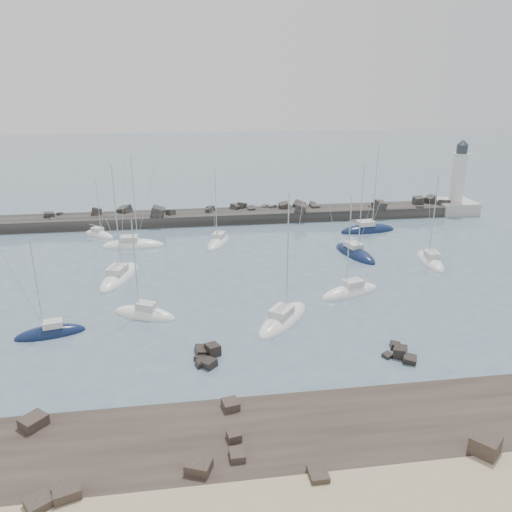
{
  "coord_description": "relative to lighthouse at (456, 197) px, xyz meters",
  "views": [
    {
      "loc": [
        -4.36,
        -49.84,
        24.56
      ],
      "look_at": [
        4.44,
        12.0,
        2.28
      ],
      "focal_mm": 35.0,
      "sensor_mm": 36.0,
      "label": 1
    }
  ],
  "objects": [
    {
      "name": "ground",
      "position": [
        -47.0,
        -38.0,
        -3.09
      ],
      "size": [
        400.0,
        400.0,
        0.0
      ],
      "primitive_type": "plane",
      "color": "slate",
      "rests_on": "ground"
    },
    {
      "name": "rock_shelf",
      "position": [
        -47.07,
        -60.04,
        -3.07
      ],
      "size": [
        140.0,
        12.0,
        2.08
      ],
      "color": "#2C221E",
      "rests_on": "ground"
    },
    {
      "name": "rock_cluster_near",
      "position": [
        -50.11,
        -47.04,
        -2.88
      ],
      "size": [
        2.7,
        3.97,
        1.5
      ],
      "color": "black",
      "rests_on": "ground"
    },
    {
      "name": "rock_cluster_far",
      "position": [
        -32.19,
        -49.28,
        -2.89
      ],
      "size": [
        2.91,
        4.12,
        1.49
      ],
      "color": "black",
      "rests_on": "ground"
    },
    {
      "name": "breakwater",
      "position": [
        -54.57,
        0.01,
        -2.79
      ],
      "size": [
        115.0,
        7.09,
        5.26
      ],
      "color": "#282624",
      "rests_on": "ground"
    },
    {
      "name": "lighthouse",
      "position": [
        0.0,
        0.0,
        0.0
      ],
      "size": [
        7.0,
        7.0,
        14.6
      ],
      "color": "#ADADA7",
      "rests_on": "ground"
    },
    {
      "name": "sailboat_2",
      "position": [
        -65.69,
        -40.35,
        -2.95
      ],
      "size": [
        7.11,
        3.54,
        10.99
      ],
      "color": "#0F1C3F",
      "rests_on": "ground"
    },
    {
      "name": "sailboat_3",
      "position": [
        -60.5,
        -25.81,
        -2.94
      ],
      "size": [
        5.85,
        10.42,
        15.68
      ],
      "color": "white",
      "rests_on": "ground"
    },
    {
      "name": "sailboat_4",
      "position": [
        -59.94,
        -12.61,
        -2.96
      ],
      "size": [
        9.66,
        3.38,
        14.97
      ],
      "color": "white",
      "rests_on": "ground"
    },
    {
      "name": "sailboat_5",
      "position": [
        -56.53,
        -37.34,
        -2.94
      ],
      "size": [
        7.64,
        5.13,
        11.87
      ],
      "color": "white",
      "rests_on": "ground"
    },
    {
      "name": "sailboat_6",
      "position": [
        -46.72,
        -13.01,
        -2.95
      ],
      "size": [
        5.36,
        8.54,
        13.03
      ],
      "color": "white",
      "rests_on": "ground"
    },
    {
      "name": "sailboat_7",
      "position": [
        -41.74,
        -40.76,
        -2.95
      ],
      "size": [
        8.18,
        9.3,
        14.99
      ],
      "color": "white",
      "rests_on": "ground"
    },
    {
      "name": "sailboat_8",
      "position": [
        -27.14,
        -21.22,
        -2.95
      ],
      "size": [
        5.21,
        9.8,
        14.79
      ],
      "color": "#0F1C3F",
      "rests_on": "ground"
    },
    {
      "name": "sailboat_9",
      "position": [
        -32.31,
        -34.73,
        -2.94
      ],
      "size": [
        8.47,
        5.13,
        12.97
      ],
      "color": "white",
      "rests_on": "ground"
    },
    {
      "name": "sailboat_10",
      "position": [
        -17.65,
        -25.88,
        -2.94
      ],
      "size": [
        3.5,
        8.58,
        13.33
      ],
      "color": "white",
      "rests_on": "ground"
    },
    {
      "name": "sailboat_13",
      "position": [
        -21.1,
        -9.98,
        -2.94
      ],
      "size": [
        9.97,
        4.0,
        15.35
      ],
      "color": "#0F1C3F",
      "rests_on": "ground"
    },
    {
      "name": "sailboat_14",
      "position": [
        -65.94,
        -6.21,
        -2.96
      ],
      "size": [
        6.16,
        5.65,
        10.27
      ],
      "color": "white",
      "rests_on": "ground"
    }
  ]
}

